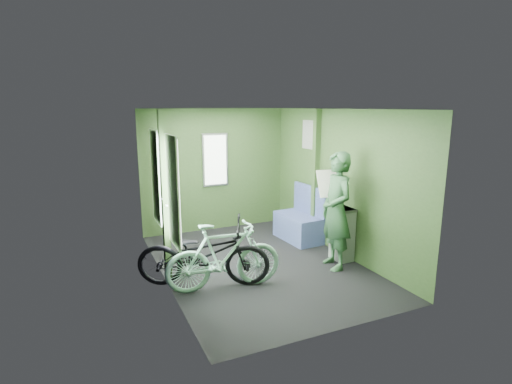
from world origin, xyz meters
TOP-DOWN VIEW (x-y plane):
  - room at (-0.04, 0.04)m, footprint 4.00×4.02m
  - bicycle_black at (-0.97, -0.39)m, footprint 1.88×1.36m
  - bicycle_mint at (-0.76, -0.58)m, footprint 1.56×0.65m
  - passenger at (0.99, -0.54)m, footprint 0.50×0.76m
  - waste_box at (1.26, -0.34)m, footprint 0.24×0.34m
  - bench_seat at (1.15, 0.75)m, footprint 0.57×0.95m

SIDE VIEW (x-z plane):
  - bicycle_black at x=-0.97m, z-range -0.49..0.49m
  - bicycle_mint at x=-0.76m, z-range -0.47..0.47m
  - bench_seat at x=1.15m, z-range -0.20..0.77m
  - waste_box at x=1.26m, z-range 0.00..0.83m
  - passenger at x=0.99m, z-range 0.00..1.72m
  - room at x=-0.04m, z-range 0.28..2.59m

